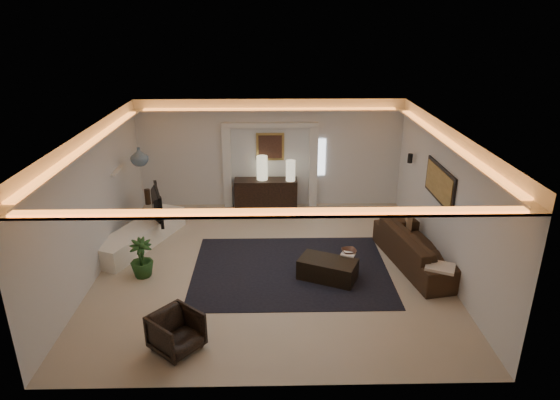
{
  "coord_description": "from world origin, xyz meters",
  "views": [
    {
      "loc": [
        -0.0,
        -8.96,
        4.98
      ],
      "look_at": [
        0.2,
        0.6,
        1.25
      ],
      "focal_mm": 31.0,
      "sensor_mm": 36.0,
      "label": 1
    }
  ],
  "objects_px": {
    "sofa": "(420,248)",
    "coffee_table": "(328,269)",
    "console": "(266,194)",
    "armchair": "(176,332)"
  },
  "relations": [
    {
      "from": "sofa",
      "to": "armchair",
      "type": "xyz_separation_m",
      "value": [
        -4.59,
        -2.65,
        -0.05
      ]
    },
    {
      "from": "console",
      "to": "sofa",
      "type": "bearing_deg",
      "value": -45.28
    },
    {
      "from": "console",
      "to": "coffee_table",
      "type": "relative_size",
      "value": 1.49
    },
    {
      "from": "console",
      "to": "armchair",
      "type": "distance_m",
      "value": 6.02
    },
    {
      "from": "sofa",
      "to": "coffee_table",
      "type": "xyz_separation_m",
      "value": [
        -1.98,
        -0.53,
        -0.17
      ]
    },
    {
      "from": "sofa",
      "to": "armchair",
      "type": "distance_m",
      "value": 5.3
    },
    {
      "from": "console",
      "to": "armchair",
      "type": "bearing_deg",
      "value": -103.52
    },
    {
      "from": "coffee_table",
      "to": "armchair",
      "type": "bearing_deg",
      "value": -116.25
    },
    {
      "from": "console",
      "to": "armchair",
      "type": "height_order",
      "value": "console"
    },
    {
      "from": "coffee_table",
      "to": "console",
      "type": "bearing_deg",
      "value": 133.17
    }
  ]
}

